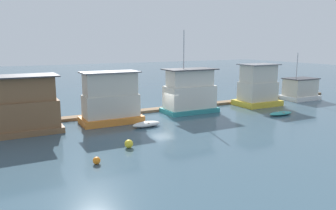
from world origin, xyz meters
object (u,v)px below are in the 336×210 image
houseboat_brown (19,107)px  buoy_yellow (129,144)px  houseboat_teal (190,92)px  houseboat_orange (111,100)px  dinghy_white (146,124)px  buoy_orange (97,161)px  dinghy_teal (281,113)px  houseboat_yellow (258,87)px  houseboat_white (300,89)px

houseboat_brown → buoy_yellow: houseboat_brown is taller
houseboat_teal → buoy_yellow: 15.10m
houseboat_brown → houseboat_orange: houseboat_orange is taller
dinghy_white → buoy_orange: (-7.21, -7.80, -0.00)m
buoy_orange → dinghy_teal: bearing=13.5°
houseboat_orange → houseboat_teal: size_ratio=0.65×
houseboat_brown → houseboat_yellow: bearing=0.6°
dinghy_teal → buoy_yellow: bearing=-170.7°
houseboat_teal → houseboat_white: bearing=0.7°
dinghy_teal → houseboat_brown: bearing=168.4°
houseboat_orange → dinghy_teal: houseboat_orange is taller
houseboat_brown → houseboat_teal: bearing=2.2°
houseboat_orange → houseboat_yellow: houseboat_yellow is taller
houseboat_brown → buoy_yellow: 11.64m
houseboat_white → dinghy_white: 27.12m
houseboat_teal → houseboat_white: (19.22, 0.23, -0.89)m
houseboat_white → buoy_yellow: houseboat_white is taller
dinghy_teal → buoy_yellow: size_ratio=4.81×
houseboat_orange → buoy_orange: bearing=-112.9°
houseboat_teal → dinghy_teal: 10.82m
houseboat_white → buoy_orange: size_ratio=12.89×
houseboat_teal → dinghy_white: houseboat_teal is taller
houseboat_brown → buoy_yellow: size_ratio=10.67×
dinghy_white → buoy_orange: bearing=-132.8°
houseboat_yellow → houseboat_white: houseboat_white is taller
houseboat_brown → houseboat_yellow: size_ratio=1.30×
houseboat_teal → houseboat_yellow: bearing=-2.2°
houseboat_brown → buoy_orange: houseboat_brown is taller
houseboat_yellow → buoy_yellow: bearing=-157.2°
dinghy_white → houseboat_white: bearing=9.2°
houseboat_orange → houseboat_white: houseboat_white is taller
houseboat_brown → houseboat_orange: size_ratio=1.16×
buoy_yellow → houseboat_yellow: bearing=22.8°
houseboat_white → dinghy_teal: (-10.72, -6.54, -1.31)m
houseboat_orange → houseboat_yellow: 20.42m
houseboat_teal → buoy_orange: (-14.73, -11.90, -2.12)m
houseboat_yellow → houseboat_brown: bearing=-179.4°
houseboat_orange → buoy_yellow: size_ratio=9.19×
dinghy_white → dinghy_teal: 16.17m
houseboat_teal → houseboat_orange: bearing=-175.4°
houseboat_orange → dinghy_teal: 19.49m
buoy_orange → dinghy_white: bearing=47.2°
houseboat_yellow → houseboat_teal: bearing=177.8°
dinghy_white → houseboat_yellow: bearing=11.7°
houseboat_orange → houseboat_yellow: bearing=1.2°
houseboat_white → dinghy_teal: houseboat_white is taller
buoy_yellow → houseboat_teal: bearing=39.8°
houseboat_teal → houseboat_white: size_ratio=1.42×
buoy_orange → buoy_yellow: size_ratio=0.78×
houseboat_yellow → dinghy_teal: 6.60m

